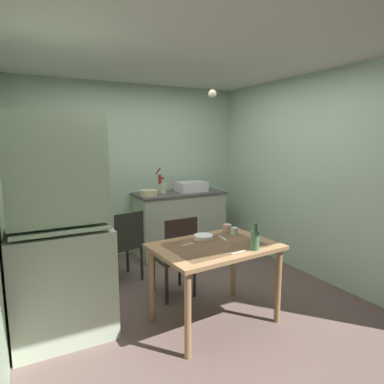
{
  "coord_description": "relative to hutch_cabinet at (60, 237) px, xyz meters",
  "views": [
    {
      "loc": [
        -1.54,
        -3.03,
        1.73
      ],
      "look_at": [
        0.13,
        0.15,
        1.16
      ],
      "focal_mm": 30.99,
      "sensor_mm": 36.0,
      "label": 1
    }
  ],
  "objects": [
    {
      "name": "ground_plane",
      "position": [
        1.27,
        0.1,
        -0.91
      ],
      "size": [
        4.56,
        4.56,
        0.0
      ],
      "primitive_type": "plane",
      "color": "brown"
    },
    {
      "name": "wall_back",
      "position": [
        1.27,
        1.93,
        0.36
      ],
      "size": [
        3.52,
        0.1,
        2.54
      ],
      "primitive_type": "cube",
      "color": "#B3CEB0",
      "rests_on": "ground"
    },
    {
      "name": "wall_right",
      "position": [
        3.03,
        0.1,
        0.36
      ],
      "size": [
        0.1,
        3.66,
        2.54
      ],
      "primitive_type": "cube",
      "color": "#B3D0B1",
      "rests_on": "ground"
    },
    {
      "name": "ceiling_slab",
      "position": [
        1.27,
        0.1,
        1.68
      ],
      "size": [
        3.52,
        3.66,
        0.1
      ],
      "primitive_type": "cube",
      "color": "silver"
    },
    {
      "name": "hutch_cabinet",
      "position": [
        0.0,
        0.0,
        0.0
      ],
      "size": [
        0.84,
        0.55,
        1.94
      ],
      "color": "#AEBBA2",
      "rests_on": "ground"
    },
    {
      "name": "counter_cabinet",
      "position": [
        1.87,
        1.56,
        -0.44
      ],
      "size": [
        1.34,
        0.64,
        0.94
      ],
      "color": "#AEBBA2",
      "rests_on": "ground"
    },
    {
      "name": "sink_basin",
      "position": [
        2.07,
        1.56,
        0.11
      ],
      "size": [
        0.44,
        0.34,
        0.15
      ],
      "color": "white",
      "rests_on": "counter_cabinet"
    },
    {
      "name": "hand_pump",
      "position": [
        1.58,
        1.61,
        0.2
      ],
      "size": [
        0.05,
        0.27,
        0.39
      ],
      "color": "maroon",
      "rests_on": "counter_cabinet"
    },
    {
      "name": "mixing_bowl_counter",
      "position": [
        1.36,
        1.51,
        0.07
      ],
      "size": [
        0.26,
        0.26,
        0.08
      ],
      "primitive_type": "cylinder",
      "color": "beige",
      "rests_on": "counter_cabinet"
    },
    {
      "name": "stoneware_crock",
      "position": [
        1.61,
        1.6,
        0.1
      ],
      "size": [
        0.12,
        0.12,
        0.14
      ],
      "primitive_type": "cylinder",
      "color": "beige",
      "rests_on": "counter_cabinet"
    },
    {
      "name": "dining_table",
      "position": [
        1.3,
        -0.4,
        -0.25
      ],
      "size": [
        1.18,
        0.87,
        0.76
      ],
      "color": "#966F49",
      "rests_on": "ground"
    },
    {
      "name": "chair_far_side",
      "position": [
        1.19,
        0.22,
        -0.42
      ],
      "size": [
        0.42,
        0.42,
        0.91
      ],
      "color": "#282720",
      "rests_on": "ground"
    },
    {
      "name": "chair_by_counter",
      "position": [
        0.81,
        0.88,
        -0.43
      ],
      "size": [
        0.48,
        0.48,
        0.88
      ],
      "color": "#272D22",
      "rests_on": "ground"
    },
    {
      "name": "serving_bowl_wide",
      "position": [
        1.29,
        -0.2,
        -0.13
      ],
      "size": [
        0.19,
        0.19,
        0.04
      ],
      "primitive_type": "cylinder",
      "color": "white",
      "rests_on": "dining_table"
    },
    {
      "name": "mug_dark",
      "position": [
        1.65,
        -0.22,
        -0.11
      ],
      "size": [
        0.07,
        0.07,
        0.08
      ],
      "primitive_type": "cylinder",
      "color": "#ADD1C1",
      "rests_on": "dining_table"
    },
    {
      "name": "teacup_mint",
      "position": [
        1.66,
        -0.07,
        -0.11
      ],
      "size": [
        0.09,
        0.09,
        0.07
      ],
      "primitive_type": "cylinder",
      "color": "tan",
      "rests_on": "dining_table"
    },
    {
      "name": "glass_bottle",
      "position": [
        1.54,
        -0.69,
        -0.05
      ],
      "size": [
        0.08,
        0.08,
        0.24
      ],
      "color": "#4C7F56",
      "rests_on": "dining_table"
    },
    {
      "name": "table_knife",
      "position": [
        1.48,
        -0.26,
        -0.14
      ],
      "size": [
        0.04,
        0.18,
        0.0
      ],
      "primitive_type": "cube",
      "rotation": [
        0.0,
        0.0,
        4.57
      ],
      "color": "silver",
      "rests_on": "dining_table"
    },
    {
      "name": "teaspoon_near_bowl",
      "position": [
        1.07,
        -0.29,
        -0.14
      ],
      "size": [
        0.14,
        0.05,
        0.0
      ],
      "primitive_type": "cube",
      "rotation": [
        0.0,
        0.0,
        0.21
      ],
      "color": "beige",
      "rests_on": "dining_table"
    },
    {
      "name": "teaspoon_by_cup",
      "position": [
        1.36,
        -0.68,
        -0.14
      ],
      "size": [
        0.16,
        0.04,
        0.0
      ],
      "primitive_type": "cube",
      "rotation": [
        0.0,
        0.0,
        0.11
      ],
      "color": "beige",
      "rests_on": "dining_table"
    },
    {
      "name": "pendant_bulb",
      "position": [
        1.47,
        -0.04,
        1.27
      ],
      "size": [
        0.08,
        0.08,
        0.08
      ],
      "primitive_type": "sphere",
      "color": "#F9EFCC"
    }
  ]
}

